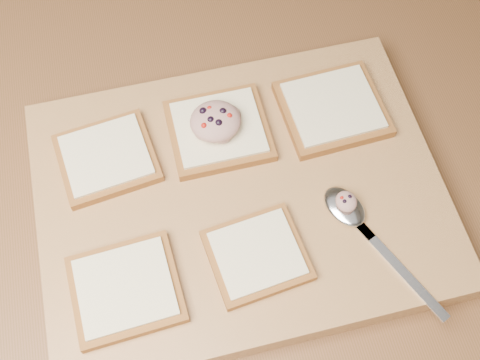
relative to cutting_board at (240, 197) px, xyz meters
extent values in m
plane|color=#515459|center=(-0.18, 0.05, -0.92)|extent=(4.00, 4.00, 0.00)
cube|color=slate|center=(-0.18, 0.05, -0.50)|extent=(1.90, 0.75, 0.84)
cube|color=brown|center=(-0.18, 0.05, -0.05)|extent=(2.00, 0.80, 0.06)
cube|color=tan|center=(0.00, 0.00, 0.00)|extent=(0.50, 0.38, 0.04)
cube|color=#935626|center=(-0.15, 0.08, 0.03)|extent=(0.13, 0.12, 0.01)
cube|color=#F2E5B8|center=(-0.15, 0.08, 0.03)|extent=(0.11, 0.10, 0.00)
cube|color=#935626|center=(-0.01, 0.09, 0.03)|extent=(0.13, 0.12, 0.01)
cube|color=#F2E5B8|center=(-0.01, 0.09, 0.04)|extent=(0.11, 0.10, 0.00)
cube|color=#935626|center=(0.15, 0.08, 0.03)|extent=(0.14, 0.13, 0.01)
cube|color=#F2E5B8|center=(0.15, 0.08, 0.04)|extent=(0.12, 0.11, 0.00)
cube|color=#935626|center=(-0.16, -0.09, 0.03)|extent=(0.13, 0.12, 0.01)
cube|color=#F2E5B8|center=(-0.16, -0.09, 0.04)|extent=(0.11, 0.10, 0.00)
cube|color=#935626|center=(0.00, -0.09, 0.03)|extent=(0.12, 0.11, 0.01)
cube|color=#F2E5B8|center=(0.00, -0.09, 0.03)|extent=(0.10, 0.10, 0.00)
ellipsoid|color=tan|center=(-0.01, 0.09, 0.05)|extent=(0.07, 0.06, 0.03)
sphere|color=black|center=(0.00, 0.09, 0.06)|extent=(0.01, 0.01, 0.01)
sphere|color=black|center=(-0.02, 0.10, 0.06)|extent=(0.01, 0.01, 0.01)
sphere|color=black|center=(-0.01, 0.08, 0.06)|extent=(0.01, 0.01, 0.01)
sphere|color=black|center=(-0.02, 0.08, 0.06)|extent=(0.01, 0.01, 0.01)
sphere|color=#A5140C|center=(0.01, 0.08, 0.06)|extent=(0.01, 0.01, 0.01)
sphere|color=#A5140C|center=(-0.02, 0.10, 0.06)|extent=(0.01, 0.01, 0.01)
sphere|color=#A5140C|center=(-0.03, 0.08, 0.06)|extent=(0.01, 0.01, 0.01)
ellipsoid|color=silver|center=(0.12, -0.05, 0.03)|extent=(0.06, 0.07, 0.01)
cube|color=silver|center=(0.13, -0.08, 0.02)|extent=(0.03, 0.04, 0.00)
cube|color=silver|center=(0.16, -0.14, 0.02)|extent=(0.07, 0.15, 0.00)
ellipsoid|color=tan|center=(0.12, -0.05, 0.04)|extent=(0.03, 0.03, 0.01)
sphere|color=black|center=(0.12, -0.05, 0.05)|extent=(0.01, 0.01, 0.01)
sphere|color=black|center=(0.11, -0.06, 0.05)|extent=(0.01, 0.01, 0.01)
sphere|color=#A5140C|center=(0.11, -0.05, 0.05)|extent=(0.01, 0.01, 0.01)
camera|label=1|loc=(-0.08, -0.32, 0.69)|focal=45.00mm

